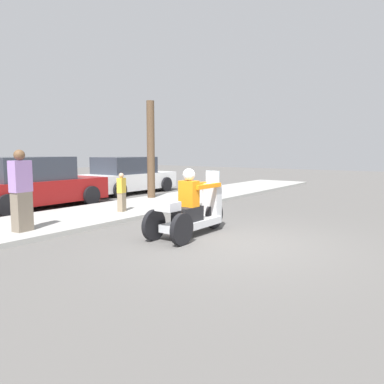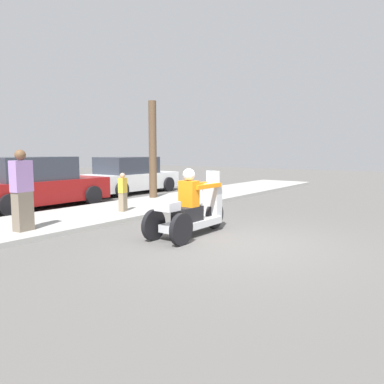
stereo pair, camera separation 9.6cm
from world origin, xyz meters
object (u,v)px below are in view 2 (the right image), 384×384
at_px(spectator_far_back, 123,193).
at_px(parked_car_lot_far, 130,176).
at_px(spectator_by_tree, 22,192).
at_px(motorcycle_trike, 192,212).
at_px(tree_trunk, 153,150).
at_px(parked_car_lot_center, 37,184).

height_order(spectator_far_back, parked_car_lot_far, parked_car_lot_far).
xyz_separation_m(spectator_by_tree, parked_car_lot_far, (7.19, 4.14, -0.22)).
bearing_deg(spectator_far_back, motorcycle_trike, -105.47).
distance_m(motorcycle_trike, parked_car_lot_far, 8.59).
distance_m(motorcycle_trike, tree_trunk, 5.99).
relative_size(spectator_by_tree, tree_trunk, 0.50).
height_order(spectator_by_tree, tree_trunk, tree_trunk).
bearing_deg(parked_car_lot_center, spectator_by_tree, -125.02).
height_order(parked_car_lot_far, tree_trunk, tree_trunk).
distance_m(motorcycle_trike, spectator_far_back, 3.16).
relative_size(parked_car_lot_center, tree_trunk, 1.28).
bearing_deg(spectator_far_back, parked_car_lot_far, 43.73).
bearing_deg(spectator_by_tree, motorcycle_trike, -52.13).
relative_size(parked_car_lot_center, parked_car_lot_far, 1.02).
xyz_separation_m(spectator_far_back, tree_trunk, (2.87, 1.46, 1.22)).
bearing_deg(tree_trunk, spectator_far_back, -153.10).
xyz_separation_m(motorcycle_trike, parked_car_lot_far, (4.97, 7.00, 0.22)).
bearing_deg(spectator_by_tree, parked_car_lot_center, 54.98).
relative_size(spectator_far_back, spectator_by_tree, 0.63).
bearing_deg(tree_trunk, parked_car_lot_far, 63.20).
height_order(motorcycle_trike, spectator_far_back, motorcycle_trike).
distance_m(spectator_far_back, parked_car_lot_center, 3.36).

